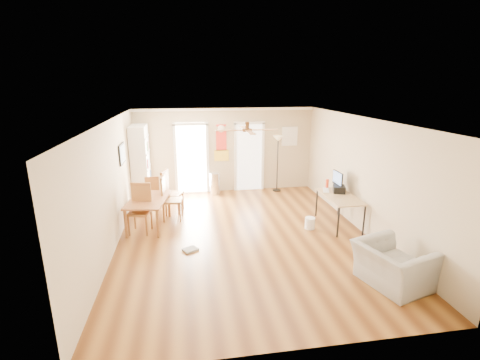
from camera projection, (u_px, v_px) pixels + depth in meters
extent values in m
plane|color=brown|center=(244.00, 236.00, 7.79)|extent=(7.00, 7.00, 0.00)
cube|color=red|center=(221.00, 143.00, 10.66)|extent=(0.46, 0.03, 1.10)
cube|color=white|center=(290.00, 136.00, 10.94)|extent=(0.50, 0.04, 0.60)
cube|color=black|center=(122.00, 154.00, 8.25)|extent=(0.04, 0.66, 0.48)
cylinder|color=silver|center=(215.00, 184.00, 10.65)|extent=(0.33, 0.33, 0.67)
cube|color=white|center=(326.00, 190.00, 8.64)|extent=(0.27, 0.44, 0.02)
cube|color=black|center=(339.00, 189.00, 8.46)|extent=(0.37, 0.39, 0.17)
cylinder|color=red|center=(327.00, 184.00, 8.79)|extent=(0.08, 0.08, 0.23)
cylinder|color=white|center=(310.00, 223.00, 8.17)|extent=(0.28, 0.28, 0.27)
cube|color=gray|center=(190.00, 250.00, 7.13)|extent=(0.36, 0.34, 0.04)
imported|color=#A1A19C|center=(392.00, 265.00, 5.84)|extent=(1.24, 1.34, 0.72)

